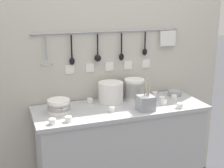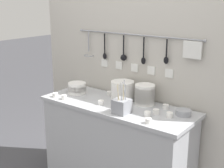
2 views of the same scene
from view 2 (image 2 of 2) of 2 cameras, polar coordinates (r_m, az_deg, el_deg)
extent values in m
cube|color=#ADAFB5|center=(2.62, 0.88, -4.05)|extent=(1.35, 0.50, 0.03)
cube|color=#ADAFB5|center=(2.80, 0.84, -12.67)|extent=(1.29, 0.48, 0.86)
cube|color=#BCB7AD|center=(2.83, 4.33, -2.01)|extent=(2.15, 0.04, 1.80)
cylinder|color=#93969E|center=(2.69, 4.19, 8.99)|extent=(1.23, 0.01, 0.01)
sphere|color=#93969E|center=(3.07, -5.59, 9.79)|extent=(0.02, 0.02, 0.02)
sphere|color=#93969E|center=(2.41, 16.63, 7.60)|extent=(0.02, 0.02, 0.02)
cylinder|color=#93969E|center=(3.00, -4.30, 7.70)|extent=(0.01, 0.01, 0.18)
torus|color=#93969E|center=(3.02, -4.25, 5.23)|extent=(0.10, 0.10, 0.01)
cylinder|color=#93969E|center=(3.00, -4.19, 9.58)|extent=(0.00, 0.01, 0.02)
cylinder|color=black|center=(2.88, -1.36, 7.39)|extent=(0.01, 0.01, 0.18)
ellipsoid|color=black|center=(2.90, -1.34, 5.11)|extent=(0.04, 0.02, 0.06)
cylinder|color=#93969E|center=(2.87, -1.22, 9.35)|extent=(0.01, 0.01, 0.02)
cylinder|color=black|center=(2.75, 2.13, 7.06)|extent=(0.01, 0.01, 0.18)
sphere|color=black|center=(2.77, 2.11, 4.84)|extent=(0.06, 0.06, 0.06)
cylinder|color=#93969E|center=(2.75, 2.30, 9.04)|extent=(0.01, 0.01, 0.02)
cylinder|color=black|center=(2.64, 5.82, 6.64)|extent=(0.01, 0.01, 0.17)
ellipsoid|color=black|center=(2.66, 5.75, 4.25)|extent=(0.04, 0.02, 0.06)
cylinder|color=#93969E|center=(2.63, 6.01, 8.68)|extent=(0.01, 0.01, 0.02)
cylinder|color=black|center=(2.53, 9.96, 6.45)|extent=(0.01, 0.01, 0.14)
ellipsoid|color=black|center=(2.55, 9.86, 4.29)|extent=(0.04, 0.02, 0.06)
cylinder|color=#93969E|center=(2.53, 10.17, 8.23)|extent=(0.01, 0.01, 0.02)
cube|color=silver|center=(2.44, 14.50, 6.06)|extent=(0.15, 0.02, 0.13)
cylinder|color=#93969E|center=(2.44, 14.73, 7.69)|extent=(0.00, 0.01, 0.02)
cube|color=white|center=(2.94, -1.34, 3.88)|extent=(0.07, 0.01, 0.07)
cube|color=white|center=(2.84, 1.32, 3.45)|extent=(0.07, 0.01, 0.07)
cube|color=white|center=(2.74, 4.17, 2.99)|extent=(0.07, 0.01, 0.07)
cube|color=white|center=(2.66, 7.20, 2.48)|extent=(0.07, 0.01, 0.07)
cube|color=white|center=(2.58, 10.43, 1.94)|extent=(0.07, 0.01, 0.07)
cylinder|color=white|center=(2.91, -6.39, -1.24)|extent=(0.16, 0.16, 0.05)
cylinder|color=white|center=(2.91, -6.41, -0.74)|extent=(0.16, 0.16, 0.05)
cylinder|color=white|center=(2.90, -6.42, -0.23)|extent=(0.16, 0.16, 0.05)
cylinder|color=white|center=(2.62, 5.96, -3.21)|extent=(0.17, 0.17, 0.05)
cylinder|color=white|center=(2.61, 5.98, -2.70)|extent=(0.17, 0.17, 0.05)
cylinder|color=white|center=(2.61, 5.99, -2.18)|extent=(0.17, 0.17, 0.05)
cylinder|color=white|center=(2.60, 6.01, -1.66)|extent=(0.17, 0.17, 0.05)
cylinder|color=white|center=(2.59, 6.02, -1.14)|extent=(0.17, 0.17, 0.05)
cylinder|color=white|center=(2.58, 6.04, -0.61)|extent=(0.17, 0.17, 0.05)
cylinder|color=white|center=(2.73, 1.94, -2.76)|extent=(0.20, 0.20, 0.01)
cylinder|color=white|center=(2.72, 1.94, -2.52)|extent=(0.20, 0.20, 0.01)
cylinder|color=white|center=(2.72, 1.94, -2.28)|extent=(0.20, 0.20, 0.01)
cylinder|color=white|center=(2.71, 1.94, -2.05)|extent=(0.20, 0.20, 0.01)
cylinder|color=white|center=(2.71, 1.95, -1.81)|extent=(0.20, 0.20, 0.01)
cylinder|color=white|center=(2.71, 1.95, -1.57)|extent=(0.20, 0.20, 0.01)
cylinder|color=white|center=(2.70, 1.95, -1.33)|extent=(0.20, 0.20, 0.01)
cylinder|color=white|center=(2.70, 1.95, -1.09)|extent=(0.20, 0.20, 0.01)
cylinder|color=white|center=(2.70, 1.95, -0.85)|extent=(0.20, 0.20, 0.01)
cylinder|color=white|center=(2.69, 1.96, -0.61)|extent=(0.20, 0.20, 0.01)
cylinder|color=white|center=(2.69, 1.96, -0.37)|extent=(0.20, 0.20, 0.01)
cylinder|color=white|center=(2.69, 1.96, -0.13)|extent=(0.20, 0.20, 0.01)
cylinder|color=white|center=(2.68, 1.96, 0.12)|extent=(0.20, 0.20, 0.01)
cylinder|color=white|center=(2.68, 1.97, 0.36)|extent=(0.20, 0.20, 0.01)
cylinder|color=#93969E|center=(2.43, 12.91, -5.09)|extent=(0.12, 0.12, 0.04)
cube|color=#93969E|center=(2.40, 1.78, -4.09)|extent=(0.12, 0.12, 0.11)
cylinder|color=#93969E|center=(2.35, 1.72, -2.04)|extent=(0.02, 0.01, 0.19)
cylinder|color=#C6B793|center=(2.38, 2.16, -2.23)|extent=(0.01, 0.03, 0.16)
cylinder|color=#93969E|center=(2.37, 2.36, -1.88)|extent=(0.03, 0.03, 0.20)
cylinder|color=#93969E|center=(2.38, 2.45, -2.06)|extent=(0.01, 0.02, 0.18)
cylinder|color=#C6B793|center=(2.35, 1.22, -2.29)|extent=(0.03, 0.02, 0.17)
cylinder|color=#C6B793|center=(2.35, 2.07, -2.18)|extent=(0.01, 0.01, 0.18)
cylinder|color=#93969E|center=(2.38, 2.14, -1.58)|extent=(0.03, 0.02, 0.21)
cylinder|color=#C6B793|center=(2.35, 1.12, -2.16)|extent=(0.03, 0.03, 0.18)
cylinder|color=white|center=(2.84, -0.43, -1.70)|extent=(0.05, 0.05, 0.04)
cylinder|color=white|center=(2.77, -8.76, -2.38)|extent=(0.05, 0.05, 0.04)
cylinder|color=white|center=(2.60, -2.01, -3.38)|extent=(0.05, 0.05, 0.04)
cylinder|color=white|center=(2.54, 9.77, -4.10)|extent=(0.05, 0.05, 0.04)
cylinder|color=white|center=(2.37, 10.49, -5.56)|extent=(0.05, 0.05, 0.04)
cylinder|color=white|center=(2.37, 6.50, -5.45)|extent=(0.05, 0.05, 0.04)
cylinder|color=white|center=(2.24, 6.67, -6.71)|extent=(0.05, 0.05, 0.04)
cylinder|color=white|center=(2.84, -10.35, -1.97)|extent=(0.05, 0.05, 0.04)
cylinder|color=white|center=(2.42, 8.05, -5.02)|extent=(0.05, 0.05, 0.04)
camera|label=1|loc=(2.31, -57.48, 7.41)|focal=50.00mm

